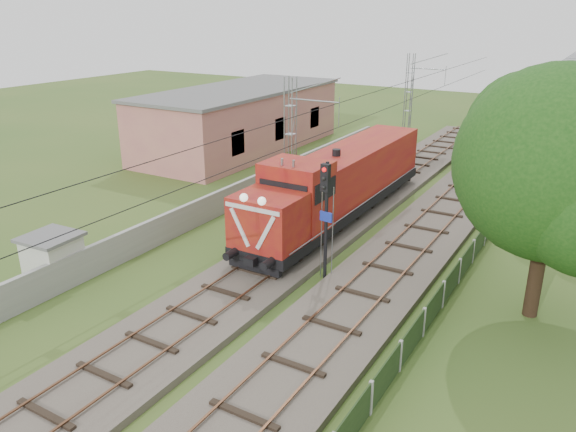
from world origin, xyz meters
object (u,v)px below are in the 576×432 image
Objects in this scene: locomotive at (339,183)px; coach_rake at (557,83)px; signal_post at (326,201)px; relay_hut at (53,259)px.

locomotive is 0.21× the size of coach_rake.
signal_post is (2.72, -7.07, 1.45)m from locomotive.
signal_post is at bearing -92.11° from coach_rake.
locomotive is at bearing 61.05° from relay_hut.
signal_post reaches higher than coach_rake.
coach_rake is at bearing 87.89° from signal_post.
locomotive is at bearing -95.20° from coach_rake.
locomotive reaches higher than relay_hut.
relay_hut is at bearing -100.28° from coach_rake.
locomotive reaches higher than coach_rake.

